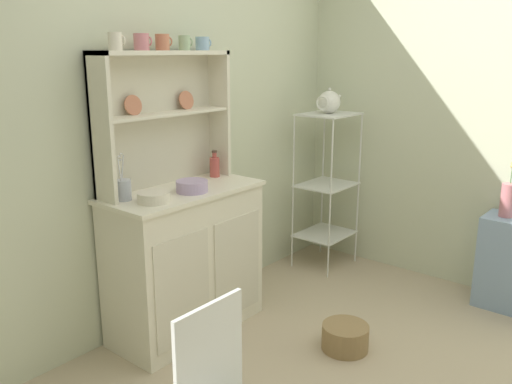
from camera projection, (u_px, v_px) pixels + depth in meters
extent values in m
cube|color=beige|center=(163.00, 118.00, 3.18)|extent=(3.84, 0.05, 2.50)
cube|color=silver|center=(186.00, 261.00, 3.15)|extent=(0.92, 0.42, 0.87)
cube|color=beige|center=(183.00, 290.00, 2.87)|extent=(0.39, 0.01, 0.61)
cube|color=beige|center=(238.00, 266.00, 3.20)|extent=(0.39, 0.01, 0.61)
cube|color=#EEE6CE|center=(183.00, 192.00, 3.05)|extent=(0.95, 0.45, 0.02)
cube|color=beige|center=(157.00, 119.00, 3.07)|extent=(0.88, 0.02, 0.77)
cube|color=silver|center=(101.00, 129.00, 2.70)|extent=(0.02, 0.18, 0.77)
cube|color=silver|center=(218.00, 114.00, 3.34)|extent=(0.02, 0.18, 0.77)
cube|color=silver|center=(166.00, 114.00, 3.01)|extent=(0.84, 0.16, 0.02)
cube|color=silver|center=(163.00, 53.00, 2.92)|extent=(0.88, 0.18, 0.02)
cylinder|color=#C67556|center=(133.00, 105.00, 2.87)|extent=(0.11, 0.03, 0.11)
cylinder|color=#C67556|center=(186.00, 100.00, 3.16)|extent=(0.11, 0.03, 0.11)
cylinder|color=silver|center=(330.00, 201.00, 3.84)|extent=(0.01, 0.01, 1.19)
cylinder|color=silver|center=(358.00, 190.00, 4.14)|extent=(0.01, 0.01, 1.19)
cylinder|color=silver|center=(293.00, 193.00, 4.04)|extent=(0.01, 0.01, 1.19)
cylinder|color=silver|center=(322.00, 183.00, 4.35)|extent=(0.01, 0.01, 1.19)
cube|color=silver|center=(329.00, 114.00, 3.94)|extent=(0.43, 0.35, 0.01)
cube|color=silver|center=(326.00, 185.00, 4.08)|extent=(0.43, 0.35, 0.01)
cube|color=silver|center=(325.00, 234.00, 4.18)|extent=(0.43, 0.35, 0.01)
cube|color=white|center=(210.00, 359.00, 1.77)|extent=(0.31, 0.02, 0.40)
cylinder|color=#93754C|center=(345.00, 337.00, 3.02)|extent=(0.26, 0.26, 0.14)
cylinder|color=silver|center=(115.00, 41.00, 2.68)|extent=(0.07, 0.07, 0.09)
torus|color=silver|center=(122.00, 40.00, 2.71)|extent=(0.01, 0.05, 0.05)
cylinder|color=#D17A84|center=(141.00, 42.00, 2.80)|extent=(0.08, 0.08, 0.09)
torus|color=#D17A84|center=(149.00, 41.00, 2.84)|extent=(0.01, 0.05, 0.05)
cylinder|color=#C67556|center=(162.00, 42.00, 2.91)|extent=(0.08, 0.08, 0.09)
torus|color=#C67556|center=(169.00, 41.00, 2.94)|extent=(0.01, 0.05, 0.05)
cylinder|color=#9EB78E|center=(184.00, 43.00, 3.03)|extent=(0.07, 0.07, 0.08)
torus|color=#9EB78E|center=(190.00, 42.00, 3.06)|extent=(0.01, 0.05, 0.05)
cylinder|color=#8EB2D1|center=(202.00, 44.00, 3.14)|extent=(0.08, 0.08, 0.08)
torus|color=#8EB2D1|center=(209.00, 43.00, 3.17)|extent=(0.01, 0.05, 0.05)
cylinder|color=silver|center=(154.00, 197.00, 2.78)|extent=(0.17, 0.17, 0.05)
cylinder|color=#B79ECC|center=(192.00, 186.00, 2.99)|extent=(0.18, 0.18, 0.06)
cylinder|color=#B74C47|center=(215.00, 167.00, 3.34)|extent=(0.06, 0.06, 0.12)
cylinder|color=#B74C47|center=(214.00, 155.00, 3.32)|extent=(0.03, 0.03, 0.03)
cylinder|color=#4C382D|center=(214.00, 151.00, 3.31)|extent=(0.03, 0.03, 0.01)
cylinder|color=#B2B7C6|center=(124.00, 190.00, 2.82)|extent=(0.08, 0.08, 0.11)
cylinder|color=silver|center=(122.00, 173.00, 2.82)|extent=(0.03, 0.02, 0.19)
ellipsoid|color=silver|center=(121.00, 154.00, 2.79)|extent=(0.02, 0.01, 0.01)
cylinder|color=silver|center=(120.00, 175.00, 2.77)|extent=(0.01, 0.02, 0.19)
ellipsoid|color=silver|center=(119.00, 156.00, 2.75)|extent=(0.02, 0.01, 0.01)
cylinder|color=silver|center=(121.00, 176.00, 2.82)|extent=(0.04, 0.02, 0.16)
ellipsoid|color=silver|center=(120.00, 160.00, 2.79)|extent=(0.02, 0.01, 0.01)
sphere|color=white|center=(329.00, 102.00, 3.92)|extent=(0.16, 0.16, 0.16)
sphere|color=silver|center=(330.00, 89.00, 3.90)|extent=(0.02, 0.02, 0.02)
cylinder|color=white|center=(337.00, 99.00, 4.00)|extent=(0.09, 0.02, 0.07)
torus|color=white|center=(322.00, 103.00, 3.85)|extent=(0.01, 0.10, 0.10)
cylinder|color=#D17A84|center=(508.00, 200.00, 3.40)|extent=(0.09, 0.09, 0.21)
cylinder|color=#4C844C|center=(512.00, 175.00, 3.37)|extent=(0.00, 0.00, 0.15)
cylinder|color=#4C844C|center=(511.00, 176.00, 3.37)|extent=(0.00, 0.00, 0.13)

